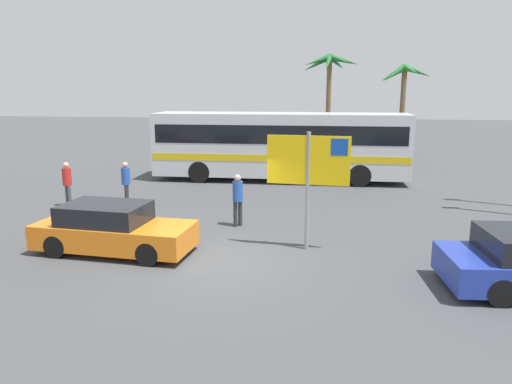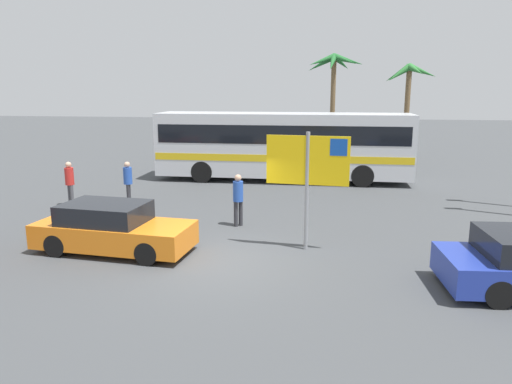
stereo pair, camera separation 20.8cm
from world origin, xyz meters
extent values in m
plane|color=#424447|center=(0.00, 0.00, 0.00)|extent=(120.00, 120.00, 0.00)
cube|color=silver|center=(0.65, 11.30, 1.73)|extent=(11.81, 2.40, 2.90)
cube|color=black|center=(0.65, 11.30, 2.28)|extent=(11.34, 2.43, 0.84)
cube|color=gold|center=(0.65, 11.30, 1.22)|extent=(11.69, 2.43, 0.32)
cylinder|color=black|center=(4.31, 12.38, 0.50)|extent=(1.00, 0.28, 1.00)
cylinder|color=black|center=(4.31, 10.22, 0.50)|extent=(1.00, 0.28, 1.00)
cylinder|color=black|center=(-3.01, 12.38, 0.50)|extent=(1.00, 0.28, 1.00)
cylinder|color=black|center=(-3.01, 10.22, 0.50)|extent=(1.00, 0.28, 1.00)
cylinder|color=gray|center=(2.21, 1.34, 1.60)|extent=(0.11, 0.11, 3.20)
cube|color=yellow|center=(2.21, 1.34, 2.45)|extent=(2.20, 0.27, 1.30)
cube|color=#1447A8|center=(3.00, 1.26, 2.82)|extent=(0.44, 0.11, 0.44)
cube|color=orange|center=(-2.86, 0.40, 0.48)|extent=(4.31, 2.05, 0.64)
cube|color=black|center=(-3.11, 0.42, 1.06)|extent=(2.30, 1.72, 0.52)
cylinder|color=black|center=(-1.50, 1.02, 0.30)|extent=(0.61, 0.22, 0.60)
cylinder|color=black|center=(-1.64, -0.48, 0.30)|extent=(0.61, 0.22, 0.60)
cylinder|color=black|center=(-4.07, 1.27, 0.30)|extent=(0.61, 0.22, 0.60)
cylinder|color=black|center=(-4.22, -0.23, 0.30)|extent=(0.61, 0.22, 0.60)
cylinder|color=black|center=(6.05, -0.02, 0.30)|extent=(0.61, 0.20, 0.60)
cylinder|color=black|center=(6.18, -1.75, 0.30)|extent=(0.61, 0.20, 0.60)
cylinder|color=#2D2D33|center=(-0.09, 3.25, 0.41)|extent=(0.13, 0.13, 0.81)
cylinder|color=#2D2D33|center=(0.04, 3.37, 0.41)|extent=(0.13, 0.13, 0.81)
cylinder|color=#2851B2|center=(-0.03, 3.31, 1.13)|extent=(0.32, 0.32, 0.64)
sphere|color=tan|center=(-0.03, 3.31, 1.56)|extent=(0.22, 0.22, 0.22)
cylinder|color=#2D2D33|center=(-4.62, 5.48, 0.40)|extent=(0.13, 0.13, 0.79)
cylinder|color=#2D2D33|center=(-4.67, 5.65, 0.40)|extent=(0.13, 0.13, 0.79)
cylinder|color=#2851B2|center=(-4.64, 5.57, 1.11)|extent=(0.32, 0.32, 0.63)
sphere|color=tan|center=(-4.64, 5.57, 1.53)|extent=(0.21, 0.21, 0.21)
cylinder|color=#4C4C51|center=(-6.77, 5.10, 0.40)|extent=(0.13, 0.13, 0.81)
cylinder|color=#4C4C51|center=(-6.62, 5.00, 0.40)|extent=(0.13, 0.13, 0.81)
cylinder|color=red|center=(-6.69, 5.05, 1.13)|extent=(0.32, 0.32, 0.64)
sphere|color=tan|center=(-6.69, 5.05, 1.55)|extent=(0.22, 0.22, 0.22)
cylinder|color=brown|center=(3.01, 21.29, 3.06)|extent=(0.32, 0.32, 6.11)
cone|color=#23662D|center=(3.94, 21.25, 6.05)|extent=(1.99, 0.53, 0.94)
cone|color=#23662D|center=(3.50, 22.05, 5.96)|extent=(1.42, 1.88, 1.12)
cone|color=#23662D|center=(2.94, 22.15, 5.88)|extent=(0.60, 1.94, 1.26)
cone|color=#23662D|center=(2.19, 21.52, 5.88)|extent=(1.96, 0.92, 1.26)
cone|color=#23662D|center=(2.24, 20.80, 6.03)|extent=(1.90, 1.42, 0.98)
cone|color=#23662D|center=(2.90, 20.45, 5.88)|extent=(0.69, 1.95, 1.26)
cone|color=#23662D|center=(3.68, 20.65, 6.05)|extent=(1.72, 1.69, 0.94)
cylinder|color=brown|center=(7.51, 19.70, 2.69)|extent=(0.32, 0.32, 5.38)
cone|color=#2D7533|center=(8.28, 19.64, 5.29)|extent=(1.73, 0.58, 1.00)
cone|color=#2D7533|center=(7.70, 20.45, 5.30)|extent=(0.83, 1.75, 0.98)
cone|color=#2D7533|center=(6.87, 20.01, 5.16)|extent=(1.67, 1.11, 1.21)
cone|color=#2D7533|center=(6.87, 19.39, 5.16)|extent=(1.67, 1.11, 1.22)
cone|color=#2D7533|center=(7.77, 18.95, 5.35)|extent=(0.98, 1.75, 0.89)
camera|label=1|loc=(2.48, -11.29, 4.30)|focal=33.77mm
camera|label=2|loc=(2.68, -11.26, 4.30)|focal=33.77mm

